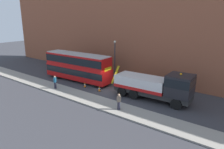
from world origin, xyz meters
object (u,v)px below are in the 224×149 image
recovery_tow_truck (156,86)px  traffic_cone_midway (99,89)px  pedestrian_onlooker (55,82)px  traffic_cone_near_truck (119,96)px  traffic_cone_near_bus (85,85)px  pedestrian_bystander (119,102)px  street_lamp (115,56)px  double_decker_bus (78,66)px

recovery_tow_truck → traffic_cone_midway: bearing=-169.2°
recovery_tow_truck → pedestrian_onlooker: (-12.03, -4.69, -0.77)m
pedestrian_onlooker → traffic_cone_near_truck: bearing=-21.0°
traffic_cone_near_bus → pedestrian_onlooker: bearing=-129.3°
pedestrian_bystander → traffic_cone_near_bus: pedestrian_bystander is taller
pedestrian_bystander → street_lamp: street_lamp is taller
traffic_cone_midway → traffic_cone_near_bus: bearing=179.6°
traffic_cone_near_bus → traffic_cone_midway: same height
pedestrian_onlooker → traffic_cone_midway: 5.90m
pedestrian_bystander → traffic_cone_midway: bearing=17.0°
traffic_cone_near_bus → traffic_cone_midway: (2.61, -0.02, 0.00)m
recovery_tow_truck → traffic_cone_near_truck: recovery_tow_truck is taller
traffic_cone_midway → recovery_tow_truck: bearing=13.8°
street_lamp → recovery_tow_truck: bearing=-24.4°
recovery_tow_truck → pedestrian_bystander: size_ratio=5.97×
double_decker_bus → traffic_cone_near_truck: (9.07, -2.08, -1.89)m
traffic_cone_near_truck → street_lamp: street_lamp is taller
double_decker_bus → street_lamp: (3.85, 4.00, 1.24)m
recovery_tow_truck → pedestrian_bystander: bearing=-111.4°
traffic_cone_midway → traffic_cone_near_truck: same height
double_decker_bus → traffic_cone_midway: double_decker_bus is taller
traffic_cone_midway → street_lamp: street_lamp is taller
traffic_cone_near_truck → recovery_tow_truck: bearing=30.6°
recovery_tow_truck → street_lamp: size_ratio=1.75×
traffic_cone_near_bus → traffic_cone_midway: 2.61m
traffic_cone_midway → street_lamp: size_ratio=0.12×
traffic_cone_near_bus → street_lamp: street_lamp is taller
pedestrian_bystander → traffic_cone_near_truck: size_ratio=2.38×
double_decker_bus → street_lamp: size_ratio=1.91×
traffic_cone_near_bus → street_lamp: size_ratio=0.12×
pedestrian_onlooker → street_lamp: size_ratio=0.29×
pedestrian_bystander → traffic_cone_near_truck: 3.44m
recovery_tow_truck → traffic_cone_near_truck: (-3.55, -2.10, -1.42)m
pedestrian_onlooker → pedestrian_bystander: size_ratio=1.00×
recovery_tow_truck → double_decker_bus: 12.62m
traffic_cone_near_bus → street_lamp: 6.53m
recovery_tow_truck → street_lamp: (-8.76, 3.98, 1.71)m
traffic_cone_near_truck → traffic_cone_near_bus: bearing=176.2°
traffic_cone_near_bus → street_lamp: bearing=81.7°
recovery_tow_truck → double_decker_bus: bearing=177.1°
pedestrian_onlooker → traffic_cone_near_bus: pedestrian_onlooker is taller
recovery_tow_truck → street_lamp: street_lamp is taller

